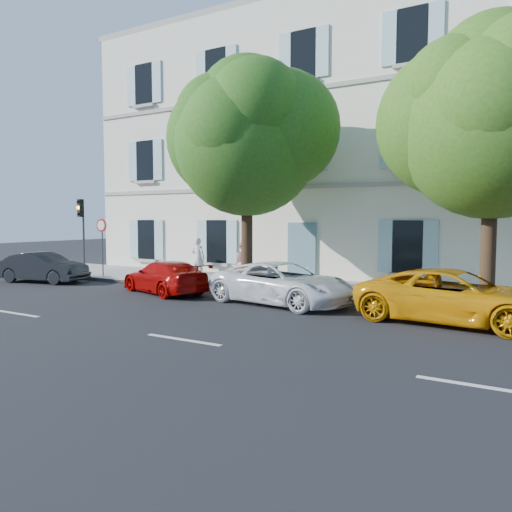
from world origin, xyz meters
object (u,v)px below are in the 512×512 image
Objects in this scene: traffic_light at (81,220)px; pedestrian_a at (198,258)px; road_sign at (102,235)px; pedestrian_b at (244,263)px; car_white_coupe at (282,283)px; car_yellow_supercar at (456,297)px; tree_left at (247,144)px; car_red_coupe at (165,277)px; car_dark_sedan at (43,267)px; tree_right at (492,128)px.

pedestrian_a is (5.35, 1.55, -1.59)m from traffic_light.
road_sign is 7.09m from pedestrian_b.
road_sign reaches higher than car_white_coupe.
road_sign is at bearing 5.64° from traffic_light.
tree_left reaches higher than car_yellow_supercar.
pedestrian_b reaches higher than car_yellow_supercar.
car_red_coupe is at bearing -139.82° from tree_left.
car_dark_sedan is at bearing -120.51° from road_sign.
traffic_light is at bearing 88.55° from car_yellow_supercar.
pedestrian_b is (7.00, 0.62, -0.97)m from road_sign.
car_white_coupe is 3.74m from pedestrian_b.
tree_left reaches higher than car_dark_sedan.
tree_left is 8.04m from tree_right.
tree_right is at bearing -0.81° from tree_left.
road_sign is at bearing 179.81° from tree_right.
car_white_coupe is 1.39× the size of traffic_light.
traffic_light is (-11.02, 1.64, 1.94)m from car_white_coupe.
car_red_coupe is at bearing -15.31° from traffic_light.
car_yellow_supercar is at bearing -7.82° from road_sign.
traffic_light is at bearing -14.57° from car_dark_sedan.
pedestrian_b is at bearing 175.48° from tree_right.
tree_right is 9.50m from pedestrian_b.
car_red_coupe is at bearing 82.46° from pedestrian_b.
car_white_coupe is 6.52m from pedestrian_a.
car_yellow_supercar is (16.23, 0.05, 0.06)m from car_dark_sedan.
road_sign is at bearing -179.53° from tree_left.
tree_left is at bearing 1.17° from traffic_light.
car_dark_sedan is 1.13× the size of traffic_light.
car_red_coupe is at bearing 94.22° from car_yellow_supercar.
car_dark_sedan is 6.44m from car_red_coupe.
pedestrian_b is (8.24, 2.72, 0.35)m from car_dark_sedan.
car_dark_sedan is 6.49m from pedestrian_a.
car_white_coupe is 0.58× the size of tree_left.
car_white_coupe is at bearing 146.93° from pedestrian_a.
pedestrian_b is at bearing 160.07° from pedestrian_a.
tree_left is at bearing 179.19° from tree_right.
car_yellow_supercar is 1.97× the size of road_sign.
traffic_light reaches higher than car_red_coupe.
tree_right is 3.12× the size of road_sign.
car_yellow_supercar is at bearing 158.35° from pedestrian_a.
tree_right reaches higher than car_red_coupe.
traffic_light reaches higher than car_dark_sedan.
car_dark_sedan is 11.11m from car_white_coupe.
pedestrian_a is at bearing 70.18° from car_white_coupe.
pedestrian_a is 2.93m from pedestrian_b.
car_red_coupe is 5.69m from road_sign.
traffic_light is at bearing -178.83° from tree_left.
car_white_coupe reaches higher than car_red_coupe.
car_red_coupe is 9.79m from car_yellow_supercar.
road_sign is at bearing 89.44° from car_white_coupe.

